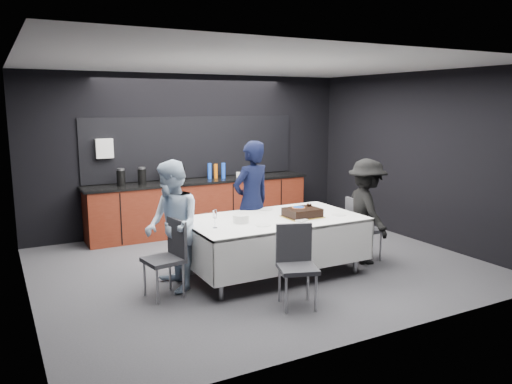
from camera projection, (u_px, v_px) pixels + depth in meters
ground at (259, 265)px, 7.13m from camera, size 6.00×6.00×0.00m
room_shell at (259, 135)px, 6.80m from camera, size 6.04×5.04×2.82m
kitchenette at (200, 202)px, 8.95m from camera, size 4.10×0.64×2.05m
party_table at (274, 228)px, 6.67m from camera, size 2.32×1.32×0.78m
cake_assembly at (302, 213)px, 6.67m from camera, size 0.49×0.40×0.16m
plate_stack at (241, 219)px, 6.37m from camera, size 0.20×0.20×0.10m
loose_plate_near at (263, 225)px, 6.23m from camera, size 0.19×0.19×0.01m
loose_plate_right_a at (315, 209)px, 7.17m from camera, size 0.20×0.20×0.01m
loose_plate_right_b at (339, 215)px, 6.81m from camera, size 0.20×0.20×0.01m
loose_plate_far at (265, 209)px, 7.16m from camera, size 0.22×0.22×0.01m
fork_pile at (302, 221)px, 6.43m from camera, size 0.18×0.14×0.02m
champagne_flute at (215, 215)px, 6.08m from camera, size 0.06×0.06×0.22m
chair_left at (169, 252)px, 5.94m from camera, size 0.48×0.48×0.92m
chair_right at (360, 225)px, 7.29m from camera, size 0.45×0.45×0.92m
chair_near at (296, 259)px, 5.68m from camera, size 0.53×0.53×0.92m
person_center at (252, 201)px, 7.23m from camera, size 0.72×0.56×1.76m
person_left at (172, 226)px, 6.07m from camera, size 0.63×0.80×1.61m
person_right at (366, 211)px, 7.15m from camera, size 0.75×1.07×1.51m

